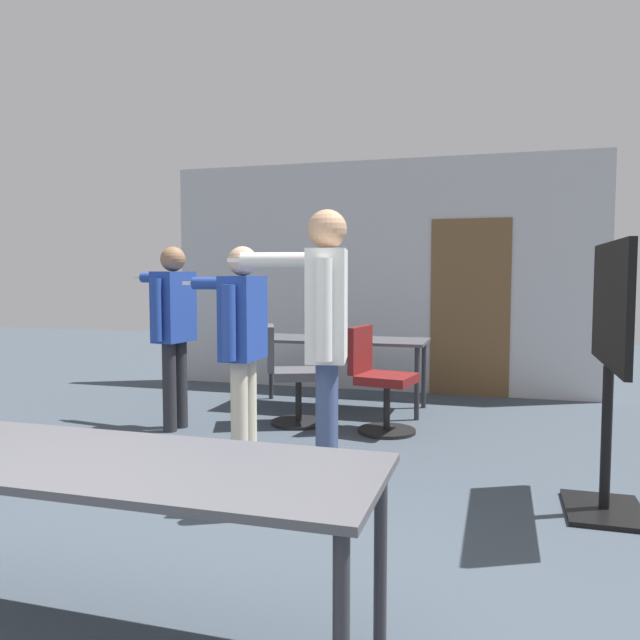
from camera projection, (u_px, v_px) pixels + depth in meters
The scene contains 9 objects.
back_wall at pixel (380, 277), 7.52m from camera, with size 5.21×0.12×2.77m.
conference_table_near at pixel (84, 472), 2.32m from camera, with size 2.25×0.72×0.74m.
conference_table_far at pixel (338, 345), 6.52m from camera, with size 1.84×0.69×0.74m.
tv_screen at pixel (610, 345), 3.63m from camera, with size 0.44×1.16×1.60m.
person_right_polo at pixel (242, 333), 4.61m from camera, with size 0.74×0.61×1.62m.
person_left_plaid at pixel (173, 319), 5.63m from camera, with size 0.74×0.65×1.66m.
person_far_watching at pixel (325, 324), 3.87m from camera, with size 0.88×0.61×1.81m.
office_chair_far_left at pixel (290, 378), 5.85m from camera, with size 0.65×0.61×0.94m.
office_chair_far_right at pixel (379, 383), 5.58m from camera, with size 0.60×0.54×0.94m.
Camera 1 is at (1.43, -1.50, 1.42)m, focal length 35.00 mm.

